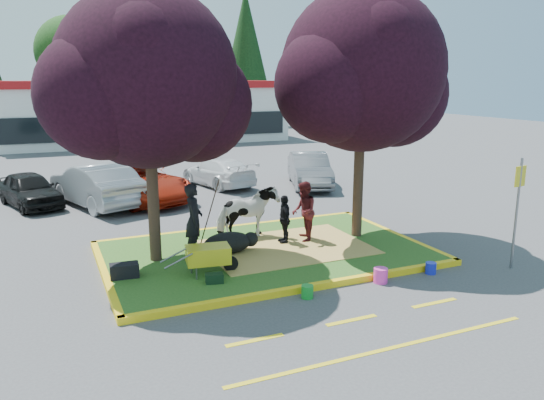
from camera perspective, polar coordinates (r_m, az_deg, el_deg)
name	(u,v)px	position (r m, az deg, el deg)	size (l,w,h in m)	color
ground	(266,255)	(14.00, -0.63, -5.97)	(90.00, 90.00, 0.00)	#424244
median_island	(266,253)	(13.98, -0.63, -5.68)	(8.00, 5.00, 0.15)	#28571B
curb_near	(312,287)	(11.79, 4.34, -9.32)	(8.30, 0.16, 0.15)	yellow
curb_far	(233,228)	(16.28, -4.19, -3.01)	(8.30, 0.16, 0.15)	yellow
curb_left	(105,275)	(13.03, -17.54, -7.71)	(0.16, 5.30, 0.15)	yellow
curb_right	(394,235)	(15.94, 13.02, -3.66)	(0.16, 5.30, 0.15)	yellow
straw_bedding	(287,247)	(14.19, 1.60, -5.06)	(4.20, 3.00, 0.01)	tan
tree_purple_left	(148,86)	(12.81, -13.16, 11.82)	(5.06, 4.20, 6.51)	black
tree_purple_right	(363,78)	(14.79, 9.78, 12.84)	(5.30, 4.40, 6.82)	black
fire_lane_stripe_a	(255,340)	(9.72, -1.85, -14.85)	(1.10, 0.12, 0.01)	yellow
fire_lane_stripe_b	(351,320)	(10.54, 8.55, -12.67)	(1.10, 0.12, 0.01)	yellow
fire_lane_stripe_c	(434,303)	(11.66, 17.06, -10.55)	(1.10, 0.12, 0.01)	yellow
fire_lane_long	(389,349)	(9.67, 12.45, -15.34)	(6.00, 0.10, 0.01)	yellow
retail_building	(143,110)	(40.88, -13.67, 9.35)	(20.40, 8.40, 4.40)	silver
treeline	(111,41)	(50.32, -16.95, 16.01)	(46.58, 7.80, 14.63)	black
cow	(247,213)	(14.75, -2.65, -1.43)	(0.79, 1.73, 1.46)	silver
calf	(228,243)	(13.66, -4.78, -4.62)	(1.27, 0.72, 0.55)	black
handler	(194,219)	(13.52, -8.40, -2.07)	(0.67, 0.44, 1.84)	black
visitor_a	(304,211)	(14.57, 3.44, -1.24)	(0.80, 0.63, 1.65)	#4B1518
visitor_b	(284,219)	(14.39, 1.34, -2.07)	(0.78, 0.32, 1.33)	black
wheelbarrow	(209,255)	(12.23, -6.84, -5.89)	(1.77, 0.72, 0.67)	black
gear_bag_dark	(124,271)	(12.50, -15.59, -7.32)	(0.63, 0.34, 0.32)	black
gear_bag_green	(214,278)	(11.83, -6.22, -8.36)	(0.39, 0.24, 0.21)	black
sign_post	(518,201)	(13.90, 24.93, -0.06)	(0.38, 0.09, 2.72)	slate
bucket_green	(307,292)	(11.38, 3.82, -9.81)	(0.26, 0.26, 0.28)	#16922B
bucket_pink	(381,275)	(12.40, 11.60, -7.95)	(0.32, 0.32, 0.34)	#FF38B6
bucket_blue	(431,268)	(13.25, 16.71, -7.03)	(0.25, 0.25, 0.27)	#1A27D0
car_black	(30,190)	(21.06, -24.61, 1.03)	(1.47, 3.65, 1.25)	black
car_silver	(96,185)	(20.25, -18.44, 1.58)	(1.67, 4.78, 1.57)	#919498
car_red	(137,182)	(20.66, -14.31, 1.87)	(2.38, 5.16, 1.43)	#A4210D
car_white	(218,172)	(23.04, -5.80, 3.03)	(1.70, 4.17, 1.21)	white
car_grey	(309,170)	(22.86, 4.05, 3.26)	(1.51, 4.32, 1.42)	slate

